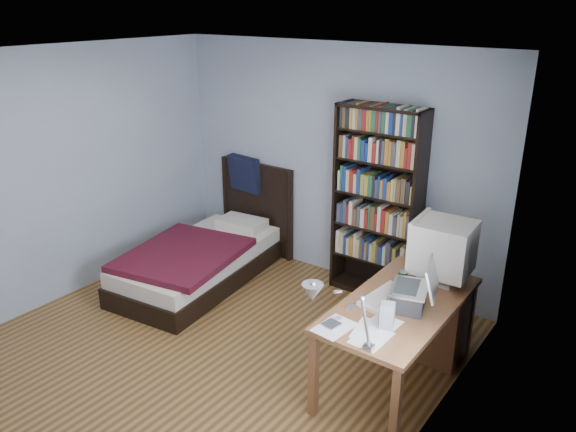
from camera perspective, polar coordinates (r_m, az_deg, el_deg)
The scene contains 14 objects.
room at distance 4.41m, azimuth -9.91°, elevation -0.81°, with size 4.20×4.24×2.50m.
desk at distance 4.88m, azimuth 13.22°, elevation -9.79°, with size 0.75×1.50×0.73m.
crt_monitor at distance 4.65m, azimuth 15.33°, elevation -3.10°, with size 0.48×0.44×0.53m.
laptop at distance 4.27m, azimuth 12.41°, elevation -7.84°, with size 0.42×0.40×0.42m.
desk_lamp at distance 3.31m, azimuth 3.53°, elevation -8.39°, with size 0.25×0.54×0.64m.
keyboard at distance 4.41m, azimuth 9.68°, elevation -8.10°, with size 0.18×0.47×0.03m, color beige.
speaker at distance 4.01m, azimuth 10.03°, elevation -9.97°, with size 0.10×0.10×0.19m, color #949496.
soda_can at distance 4.60m, azimuth 11.57°, elevation -6.28°, with size 0.07×0.07×0.13m, color #07330B.
mouse at distance 4.60m, azimuth 12.89°, elevation -7.03°, with size 0.06×0.10×0.03m, color silver.
phone_silver at distance 4.25m, azimuth 6.39°, elevation -9.18°, with size 0.05×0.09×0.02m, color silver.
phone_grey at distance 4.09m, azimuth 4.91°, elevation -10.42°, with size 0.04×0.08×0.02m, color #949496.
external_drive at distance 4.03m, azimuth 4.45°, elevation -10.97°, with size 0.11×0.11×0.02m, color #949496.
bookshelf at distance 5.63m, azimuth 9.05°, elevation 1.22°, with size 0.88×0.30×1.96m.
bed at distance 6.21m, azimuth -8.50°, elevation -4.06°, with size 1.25×2.11×1.16m.
Camera 1 is at (3.01, -2.81, 2.88)m, focal length 35.00 mm.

